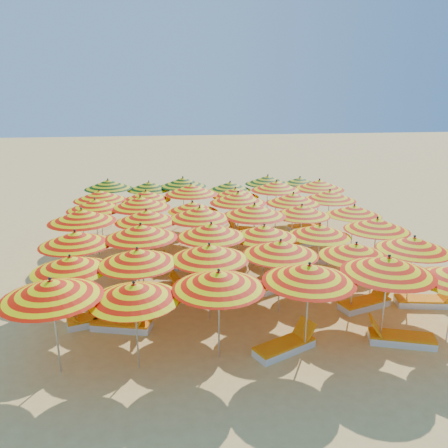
{
  "coord_description": "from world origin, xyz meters",
  "views": [
    {
      "loc": [
        -2.55,
        -15.86,
        6.47
      ],
      "look_at": [
        0.0,
        0.5,
        1.6
      ],
      "focal_mm": 35.0,
      "sensor_mm": 36.0,
      "label": 1
    }
  ],
  "objects": [
    {
      "name": "umbrella_38",
      "position": [
        -1.23,
        6.24,
        2.23
      ],
      "size": [
        3.18,
        3.18,
        2.54
      ],
      "color": "silver",
      "rests_on": "ground"
    },
    {
      "name": "umbrella_10",
      "position": [
        3.24,
        -4.33,
        2.04
      ],
      "size": [
        2.76,
        2.76,
        2.32
      ],
      "color": "silver",
      "rests_on": "ground"
    },
    {
      "name": "umbrella_36",
      "position": [
        -4.98,
        6.33,
        2.21
      ],
      "size": [
        2.97,
        2.97,
        2.52
      ],
      "color": "silver",
      "rests_on": "ground"
    },
    {
      "name": "umbrella_7",
      "position": [
        -3.19,
        -4.09,
        2.12
      ],
      "size": [
        3.0,
        3.0,
        2.41
      ],
      "color": "silver",
      "rests_on": "ground"
    },
    {
      "name": "umbrella_11",
      "position": [
        5.17,
        -4.23,
        2.1
      ],
      "size": [
        2.67,
        2.67,
        2.39
      ],
      "color": "silver",
      "rests_on": "ground"
    },
    {
      "name": "umbrella_19",
      "position": [
        -2.99,
        -0.0,
        2.19
      ],
      "size": [
        2.91,
        2.91,
        2.49
      ],
      "color": "silver",
      "rests_on": "ground"
    },
    {
      "name": "umbrella_16",
      "position": [
        2.95,
        -2.13,
        2.01
      ],
      "size": [
        2.84,
        2.84,
        2.28
      ],
      "color": "silver",
      "rests_on": "ground"
    },
    {
      "name": "umbrella_15",
      "position": [
        0.95,
        -2.18,
        2.07
      ],
      "size": [
        2.9,
        2.9,
        2.36
      ],
      "color": "silver",
      "rests_on": "ground"
    },
    {
      "name": "beachgoer_a",
      "position": [
        -1.13,
        -1.3,
        0.78
      ],
      "size": [
        0.5,
        0.64,
        1.56
      ],
      "primitive_type": "imported",
      "rotation": [
        0.0,
        0.0,
        4.47
      ],
      "color": "tan",
      "rests_on": "ground"
    },
    {
      "name": "umbrella_13",
      "position": [
        -3.15,
        -2.02,
        2.22
      ],
      "size": [
        3.07,
        3.07,
        2.53
      ],
      "color": "silver",
      "rests_on": "ground"
    },
    {
      "name": "umbrella_35",
      "position": [
        5.27,
        4.12,
        2.31
      ],
      "size": [
        2.92,
        2.92,
        2.63
      ],
      "color": "silver",
      "rests_on": "ground"
    },
    {
      "name": "lounger_4",
      "position": [
        3.84,
        -4.11,
        0.15
      ],
      "size": [
        1.83,
        1.05,
        0.69
      ],
      "rotation": [
        0.0,
        0.0,
        0.29
      ],
      "color": "white",
      "rests_on": "ground"
    },
    {
      "name": "umbrella_26",
      "position": [
        -1.1,
        2.01,
        1.98
      ],
      "size": [
        2.27,
        2.27,
        2.25
      ],
      "color": "silver",
      "rests_on": "ground"
    },
    {
      "name": "lounger_8",
      "position": [
        3.45,
        -2.07,
        0.15
      ],
      "size": [
        1.81,
        0.89,
        0.69
      ],
      "rotation": [
        0.0,
        0.0,
        3.32
      ],
      "color": "white",
      "rests_on": "ground"
    },
    {
      "name": "umbrella_32",
      "position": [
        -0.99,
        4.04,
        2.3
      ],
      "size": [
        3.03,
        3.03,
        2.61
      ],
      "color": "silver",
      "rests_on": "ground"
    },
    {
      "name": "lounger_6",
      "position": [
        -1.44,
        -2.1,
        0.15
      ],
      "size": [
        1.82,
        0.98,
        0.69
      ],
      "rotation": [
        0.0,
        0.0,
        2.9
      ],
      "color": "white",
      "rests_on": "ground"
    },
    {
      "name": "umbrella_20",
      "position": [
        -1.01,
        -0.03,
        2.24
      ],
      "size": [
        3.07,
        3.07,
        2.55
      ],
      "color": "silver",
      "rests_on": "ground"
    },
    {
      "name": "umbrella_12",
      "position": [
        -5.18,
        -2.19,
        2.14
      ],
      "size": [
        3.05,
        3.05,
        2.43
      ],
      "color": "silver",
      "rests_on": "ground"
    },
    {
      "name": "umbrella_31",
      "position": [
        -3.08,
        3.93,
        2.1
      ],
      "size": [
        2.83,
        2.83,
        2.39
      ],
      "color": "silver",
      "rests_on": "ground"
    },
    {
      "name": "umbrella_28",
      "position": [
        3.25,
        1.87,
        2.21
      ],
      "size": [
        3.09,
        3.09,
        2.51
      ],
      "color": "silver",
      "rests_on": "ground"
    },
    {
      "name": "umbrella_2",
      "position": [
        -1.17,
        -6.14,
        2.16
      ],
      "size": [
        2.77,
        2.77,
        2.45
      ],
      "color": "silver",
      "rests_on": "ground"
    },
    {
      "name": "lounger_11",
      "position": [
        5.73,
        -0.02,
        0.15
      ],
      "size": [
        1.83,
        1.16,
        0.69
      ],
      "rotation": [
        0.0,
        0.0,
        3.51
      ],
      "color": "white",
      "rests_on": "ground"
    },
    {
      "name": "umbrella_23",
      "position": [
        5.22,
        0.07,
        2.06
      ],
      "size": [
        2.23,
        2.23,
        2.34
      ],
      "color": "silver",
      "rests_on": "ground"
    },
    {
      "name": "umbrella_0",
      "position": [
        -5.07,
        -6.15,
        2.2
      ],
      "size": [
        2.84,
        2.84,
        2.49
      ],
      "color": "silver",
      "rests_on": "ground"
    },
    {
      "name": "umbrella_22",
      "position": [
        3.07,
        0.17,
        2.12
      ],
      "size": [
        2.98,
        2.98,
        2.41
      ],
      "color": "silver",
      "rests_on": "ground"
    },
    {
      "name": "umbrella_9",
      "position": [
        1.0,
        -4.02,
        2.12
      ],
      "size": [
        3.02,
        3.02,
        2.41
      ],
      "color": "silver",
      "rests_on": "ground"
    },
    {
      "name": "umbrella_33",
      "position": [
        1.11,
        4.05,
        2.08
      ],
      "size": [
        2.81,
        2.81,
        2.36
      ],
      "color": "silver",
      "rests_on": "ground"
    },
    {
      "name": "lounger_12",
      "position": [
        3.85,
        1.95,
        0.15
      ],
      "size": [
        1.82,
        1.02,
        0.69
      ],
      "rotation": [
        0.0,
        0.0,
        0.27
      ],
      "color": "white",
      "rests_on": "ground"
    },
    {
      "name": "ground",
      "position": [
        0.0,
        0.0,
        0.0
      ],
      "size": [
        120.0,
        120.0,
        0.0
      ],
      "primitive_type": "plane",
      "color": "#EEC469",
      "rests_on": "ground"
    },
    {
      "name": "umbrella_30",
      "position": [
        -5.14,
        3.97,
        2.18
      ],
      "size": [
        2.79,
        2.79,
        2.47
      ],
      "color": "silver",
      "rests_on": "ground"
    },
    {
      "name": "lounger_1",
      "position": [
        3.78,
        -6.24,
        0.15
      ],
      "size": [
        1.83,
        1.13,
        0.69
      ],
      "rotation": [
        0.0,
        0.0,
        2.8
      ],
      "color": "white",
      "rests_on": "ground"
    },
    {
      "name": "lounger_5",
      "position": [
        5.77,
        -4.29,
        0.15
      ],
      "size": [
        1.81,
        0.92,
        0.69
      ],
      "rotation": [
        0.0,
        0.0,
        -0.2
      ],
      "color": "white",
      "rests_on": "ground"
    },
    {
      "name": "lounger_9",
      "position": [
        -1.61,
        0.06,
        0.15
      ],
      "size": [
        1.76,
        0.67,
        0.69
      ],
      "rotation": [
        0.0,
        0.0,
        3.09
      ],
      "color": "white",
      "rests_on": "ground"
    },
    {
      "name": "umbrella_29",
      "position": [
        5.06,
        2.26,
        2.2
      ],
      "size": [
        2.78,
        2.78,
        2.5
      ],
      "color": "silver",
      "rests_on": "ground"
    },
    {
      "name": "lounger_0",
      "position": [
        0.61,
        -6.13,
        0.15
      ],
      "size": [
        1.82,
        1.24,
        0.69
      ],
      "rotation": [
        0.0,
        0.0,
        0.42
      ],
      "color": "white",
      "rests_on": "ground"
    },
    {
      "name": "umbrella_18",
      "position": [
        -5.3,
        0.0,
        2.3
      ],
      "size": [
        3.21,
        3.21,
        2.61
      ],
      "color": "silver",
      "rests_on": "ground"
    },
    {
      "name": "lounger_10",
      "position": [
        3.57,
        0.02,
        0.15
      ],
      "size": [
        1.83,
        1.04,
        0.69
      ],
      "rotation": [
        0.0,
        0.0,
        2.86
      ],
      "color": "white",
      "rests_on": "ground"
    },
    {
      "name": "umbrella_14",
      "position": [
        -0.84,
        -2.13,
        2.18
      ],
      "size": [
        2.44,
        2.44,
        2.48
      ],
      "color": "silver",
      "rests_on": "ground"
    },
    {
      "name": "umbrella_34",
      "position": [
        3.15,
        4.21,
        2.3
      ],
      "size": [
        3.05,
        3.05,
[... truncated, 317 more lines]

